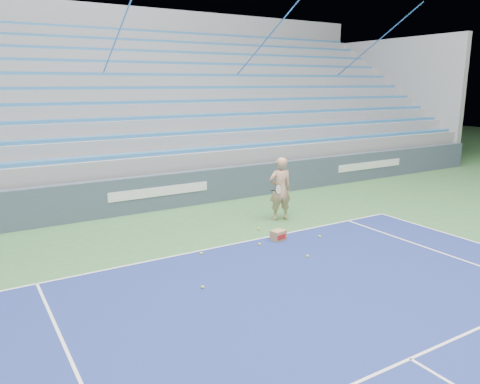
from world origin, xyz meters
The scene contains 10 objects.
sponsor_barrier centered at (0.00, 15.88, 0.55)m, with size 30.00×0.32×1.10m.
bleachers centered at (0.00, 21.60, 2.36)m, with size 31.00×9.15×7.30m.
tennis_player centered at (2.54, 13.02, 0.90)m, with size 0.98×0.90×1.81m.
ball_box centered at (1.43, 11.56, 0.13)m, with size 0.39×0.33×0.26m.
tennis_ball_0 centered at (-1.45, 10.02, 0.03)m, with size 0.07×0.07×0.07m, color #C8E92F.
tennis_ball_1 centered at (1.49, 12.51, 0.03)m, with size 0.07×0.07×0.07m, color #C8E92F.
tennis_ball_2 centered at (0.83, 11.49, 0.03)m, with size 0.07×0.07×0.07m, color #C8E92F.
tennis_ball_3 centered at (1.30, 10.26, 0.03)m, with size 0.07×0.07×0.07m, color #C8E92F.
tennis_ball_4 centered at (-0.65, 11.66, 0.03)m, with size 0.07×0.07×0.07m, color #C8E92F.
tennis_ball_5 centered at (2.46, 11.19, 0.03)m, with size 0.07×0.07×0.07m, color #C8E92F.
Camera 1 is at (-5.13, 2.61, 3.82)m, focal length 35.00 mm.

